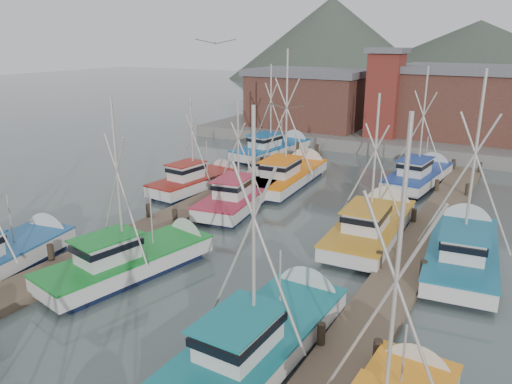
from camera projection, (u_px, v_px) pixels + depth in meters
The scene contains 19 objects.
ground at pixel (212, 289), 22.12m from camera, with size 260.00×260.00×0.00m, color #4E5E5B.
dock_left at pixel (151, 228), 28.72m from camera, with size 2.30×46.00×1.50m.
dock_right at pixel (394, 284), 22.11m from camera, with size 2.30×46.00×1.50m.
quay at pixel (410, 137), 52.66m from camera, with size 44.00×16.00×1.20m, color slate.
shed_left at pixel (308, 98), 55.09m from camera, with size 12.72×8.48×6.20m.
shed_center at pixel (477, 102), 48.62m from camera, with size 14.84×9.54×6.90m.
lookout_tower at pixel (385, 92), 48.82m from camera, with size 3.60×3.60×8.50m.
distant_hills at pixel (438, 80), 129.92m from camera, with size 175.00×140.00×42.00m.
boat_4 at pixel (137, 258), 23.59m from camera, with size 4.44×9.25×9.09m.
boat_5 at pixel (265, 336), 17.47m from camera, with size 3.90×9.63×9.66m.
boat_8 at pixel (243, 195), 33.13m from camera, with size 4.07×9.46×7.75m.
boat_9 at pixel (373, 225), 27.84m from camera, with size 3.67×10.01×8.92m.
boat_10 at pixel (200, 180), 36.53m from camera, with size 3.26×8.37×7.47m.
boat_11 at pixel (463, 249), 24.64m from camera, with size 4.19×10.02×10.32m.
boat_12 at pixel (290, 174), 38.04m from camera, with size 4.38×10.46×10.90m.
boat_13 at pixel (420, 175), 37.88m from camera, with size 3.81×9.35×9.55m.
boat_14 at pixel (275, 148), 47.06m from camera, with size 4.21×9.99×9.30m.
gull_near at pixel (215, 42), 17.06m from camera, with size 1.50×0.66×0.24m.
gull_far at pixel (286, 107), 19.83m from camera, with size 1.55×0.62×0.24m.
Camera 1 is at (11.51, -16.29, 10.68)m, focal length 35.00 mm.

